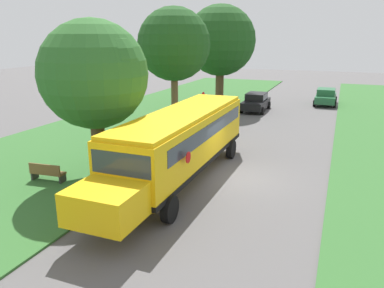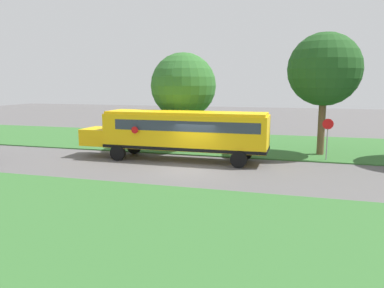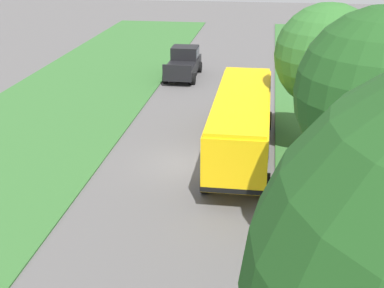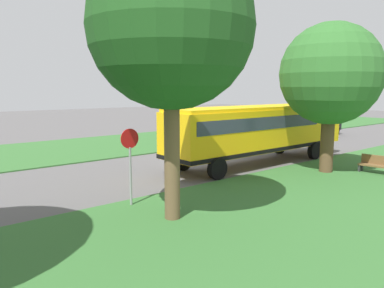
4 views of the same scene
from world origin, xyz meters
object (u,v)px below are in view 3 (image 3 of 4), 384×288
object	(u,v)px
school_bus	(242,119)
stop_sign	(298,224)
oak_tree_beside_bus	(323,54)
oak_tree_roadside_mid	(382,93)
pickup_truck	(184,62)
park_bench	(352,134)

from	to	relation	value
school_bus	stop_sign	xyz separation A→B (m)	(-2.24, 9.05, -0.19)
oak_tree_beside_bus	oak_tree_roadside_mid	bearing A→B (deg)	94.18
school_bus	pickup_truck	bearing A→B (deg)	-70.65
school_bus	oak_tree_roadside_mid	bearing A→B (deg)	116.05
oak_tree_beside_bus	stop_sign	world-z (taller)	oak_tree_beside_bus
school_bus	stop_sign	world-z (taller)	school_bus
pickup_truck	oak_tree_roadside_mid	bearing A→B (deg)	111.95
school_bus	pickup_truck	distance (m)	15.30
oak_tree_beside_bus	oak_tree_roadside_mid	distance (m)	9.83
pickup_truck	park_bench	xyz separation A→B (m)	(-10.55, 11.87, -0.60)
oak_tree_beside_bus	stop_sign	size ratio (longest dim) A/B	2.62
pickup_truck	oak_tree_beside_bus	size ratio (longest dim) A/B	0.75
oak_tree_beside_bus	oak_tree_roadside_mid	size ratio (longest dim) A/B	0.86
pickup_truck	stop_sign	bearing A→B (deg)	107.28
stop_sign	park_bench	distance (m)	12.10
school_bus	oak_tree_roadside_mid	size ratio (longest dim) A/B	1.49
school_bus	oak_tree_beside_bus	bearing A→B (deg)	-163.63
stop_sign	pickup_truck	bearing A→B (deg)	-72.72
school_bus	oak_tree_roadside_mid	distance (m)	10.47
school_bus	park_bench	xyz separation A→B (m)	(-5.48, -2.54, -1.45)
school_bus	park_bench	bearing A→B (deg)	-155.12
school_bus	oak_tree_roadside_mid	world-z (taller)	oak_tree_roadside_mid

